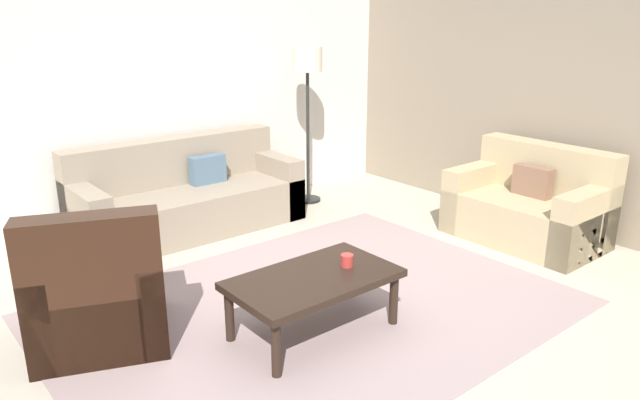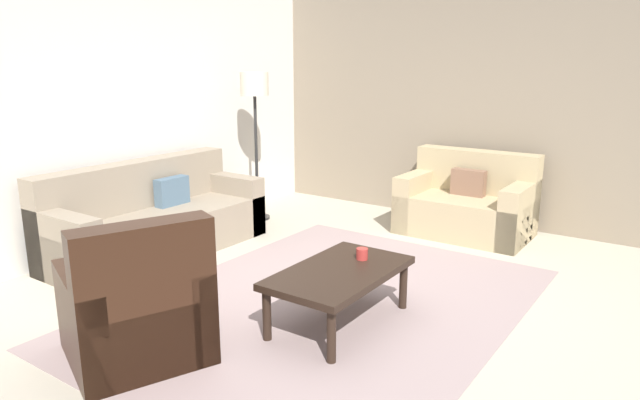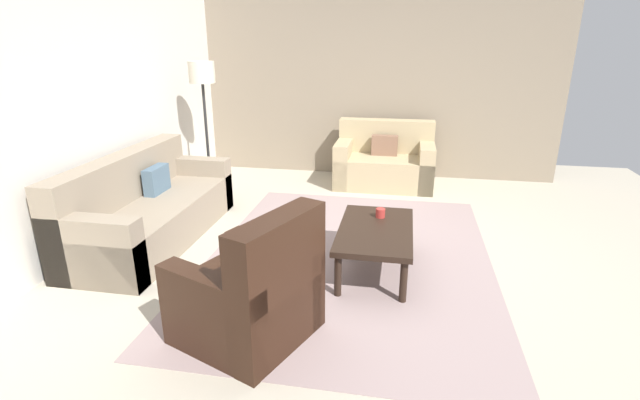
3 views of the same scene
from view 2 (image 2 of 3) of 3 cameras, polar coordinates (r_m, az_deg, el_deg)
name	(u,v)px [view 2 (image 2 of 3)]	position (r m, az deg, el deg)	size (l,w,h in m)	color
ground_plane	(326,305)	(4.46, 0.57, -10.52)	(8.00, 8.00, 0.00)	#B2A893
rear_partition	(104,107)	(5.94, -20.86, 8.73)	(6.00, 0.12, 2.80)	silver
stone_feature_panel	(475,100)	(6.77, 15.27, 9.66)	(0.12, 5.20, 2.80)	gray
area_rug	(326,305)	(4.46, 0.57, -10.47)	(3.54, 2.63, 0.01)	gray
couch_main	(153,222)	(5.80, -16.45, -2.11)	(2.17, 0.85, 0.88)	gray
couch_loveseat	(468,206)	(6.38, 14.64, -0.54)	(0.84, 1.34, 0.88)	tan
armchair_leather	(138,315)	(3.76, -17.78, -10.91)	(1.04, 1.04, 0.95)	black
coffee_table	(339,276)	(4.04, 1.96, -7.65)	(1.10, 0.64, 0.41)	black
cup	(362,254)	(4.21, 4.25, -5.42)	(0.09, 0.09, 0.08)	#B2332D
lamp_standing	(255,99)	(6.59, -6.57, 10.02)	(0.32, 0.32, 1.71)	black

